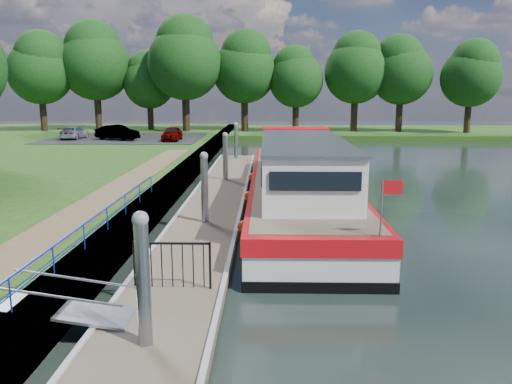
{
  "coord_description": "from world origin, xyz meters",
  "views": [
    {
      "loc": [
        2.24,
        -9.0,
        4.99
      ],
      "look_at": [
        1.83,
        9.04,
        1.4
      ],
      "focal_mm": 35.0,
      "sensor_mm": 36.0,
      "label": 1
    }
  ],
  "objects_px": {
    "pontoon": "(218,201)",
    "barge": "(297,181)",
    "car_c": "(74,133)",
    "car_b": "(117,132)",
    "car_a": "(172,134)"
  },
  "relations": [
    {
      "from": "pontoon",
      "to": "barge",
      "type": "xyz_separation_m",
      "value": [
        3.6,
        0.3,
        0.9
      ]
    },
    {
      "from": "pontoon",
      "to": "car_c",
      "type": "distance_m",
      "value": 28.45
    },
    {
      "from": "barge",
      "to": "car_b",
      "type": "height_order",
      "value": "barge"
    },
    {
      "from": "car_a",
      "to": "car_c",
      "type": "relative_size",
      "value": 0.94
    },
    {
      "from": "car_b",
      "to": "car_c",
      "type": "relative_size",
      "value": 1.05
    },
    {
      "from": "car_a",
      "to": "car_c",
      "type": "distance_m",
      "value": 9.52
    },
    {
      "from": "car_a",
      "to": "car_c",
      "type": "height_order",
      "value": "car_a"
    },
    {
      "from": "car_b",
      "to": "car_a",
      "type": "bearing_deg",
      "value": -74.0
    },
    {
      "from": "barge",
      "to": "car_b",
      "type": "bearing_deg",
      "value": 123.55
    },
    {
      "from": "barge",
      "to": "car_b",
      "type": "distance_m",
      "value": 26.88
    },
    {
      "from": "pontoon",
      "to": "car_a",
      "type": "height_order",
      "value": "car_a"
    },
    {
      "from": "barge",
      "to": "car_c",
      "type": "height_order",
      "value": "barge"
    },
    {
      "from": "pontoon",
      "to": "car_b",
      "type": "height_order",
      "value": "car_b"
    },
    {
      "from": "pontoon",
      "to": "barge",
      "type": "relative_size",
      "value": 1.42
    },
    {
      "from": "barge",
      "to": "car_a",
      "type": "xyz_separation_m",
      "value": [
        -9.81,
        21.88,
        0.36
      ]
    }
  ]
}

